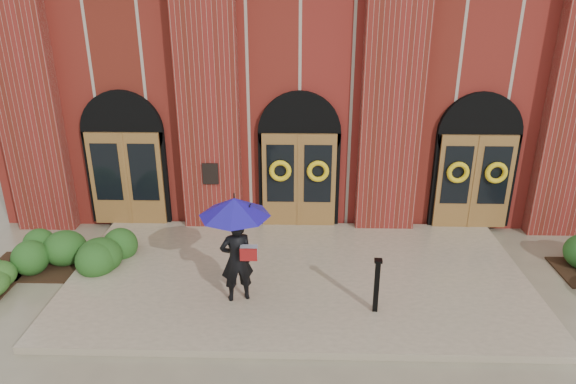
{
  "coord_description": "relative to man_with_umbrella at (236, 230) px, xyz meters",
  "views": [
    {
      "loc": [
        0.04,
        -9.74,
        6.03
      ],
      "look_at": [
        -0.24,
        1.0,
        1.76
      ],
      "focal_mm": 32.0,
      "sensor_mm": 36.0,
      "label": 1
    }
  ],
  "objects": [
    {
      "name": "metal_post",
      "position": [
        2.72,
        -0.36,
        -0.95
      ],
      "size": [
        0.17,
        0.17,
        1.13
      ],
      "rotation": [
        0.0,
        0.0,
        -0.1
      ],
      "color": "black",
      "rests_on": "landing"
    },
    {
      "name": "church_building",
      "position": [
        1.2,
        9.64,
        1.8
      ],
      "size": [
        16.2,
        12.53,
        7.0
      ],
      "color": "maroon",
      "rests_on": "ground"
    },
    {
      "name": "landing",
      "position": [
        1.2,
        1.0,
        -1.62
      ],
      "size": [
        10.0,
        5.3,
        0.15
      ],
      "primitive_type": "cube",
      "color": "tan",
      "rests_on": "ground"
    },
    {
      "name": "ground",
      "position": [
        1.2,
        0.85,
        -1.7
      ],
      "size": [
        90.0,
        90.0,
        0.0
      ],
      "primitive_type": "plane",
      "color": "gray",
      "rests_on": "ground"
    },
    {
      "name": "man_with_umbrella",
      "position": [
        0.0,
        0.0,
        0.0
      ],
      "size": [
        1.74,
        1.74,
        2.21
      ],
      "rotation": [
        0.0,
        0.0,
        3.45
      ],
      "color": "black",
      "rests_on": "landing"
    },
    {
      "name": "hedge_wall_left",
      "position": [
        -4.34,
        1.37,
        -1.33
      ],
      "size": [
        2.89,
        1.16,
        0.74
      ],
      "primitive_type": "ellipsoid",
      "color": "#204A18",
      "rests_on": "ground"
    }
  ]
}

